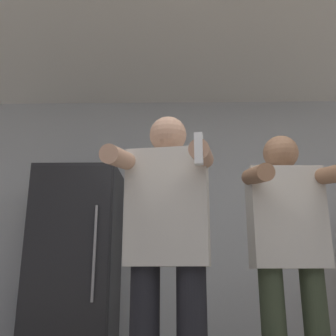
# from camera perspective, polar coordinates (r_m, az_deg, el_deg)

# --- Properties ---
(wall_back) EXTENTS (7.00, 0.06, 2.55)m
(wall_back) POSITION_cam_1_polar(r_m,az_deg,el_deg) (3.78, 3.91, -7.98)
(wall_back) COLOR #B2B7BC
(wall_back) RESTS_ON ground_plane
(ceiling_slab) EXTENTS (7.00, 3.17, 0.05)m
(ceiling_slab) POSITION_cam_1_polar(r_m,az_deg,el_deg) (2.99, 4.76, 21.32)
(ceiling_slab) COLOR silver
(ceiling_slab) RESTS_ON wall_back
(refrigerator) EXTENTS (0.73, 0.66, 1.70)m
(refrigerator) POSITION_cam_1_polar(r_m,az_deg,el_deg) (3.52, -13.94, -13.99)
(refrigerator) COLOR #262628
(refrigerator) RESTS_ON ground_plane
(person_woman_foreground) EXTENTS (0.55, 0.58, 1.62)m
(person_woman_foreground) POSITION_cam_1_polar(r_m,az_deg,el_deg) (1.95, -0.06, -11.71)
(person_woman_foreground) COLOR black
(person_woman_foreground) RESTS_ON ground_plane
(person_man_side) EXTENTS (0.53, 0.51, 1.62)m
(person_man_side) POSITION_cam_1_polar(r_m,az_deg,el_deg) (2.36, 17.98, -10.93)
(person_man_side) COLOR #38422D
(person_man_side) RESTS_ON ground_plane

